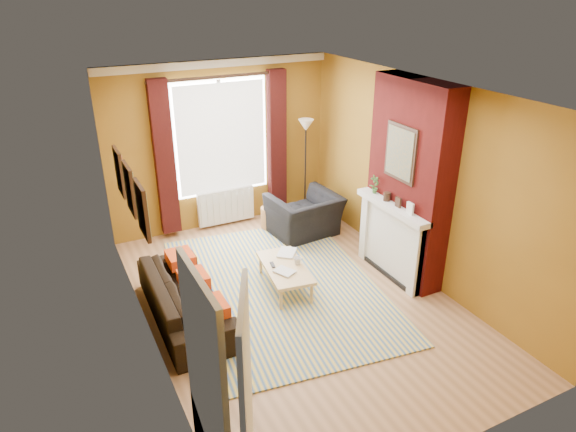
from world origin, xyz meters
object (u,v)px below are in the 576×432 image
object	(u,v)px
sofa	(185,298)
wicker_stool	(270,218)
floor_lamp	(306,141)
coffee_table	(285,268)
armchair	(304,215)

from	to	relation	value
sofa	wicker_stool	size ratio (longest dim) A/B	5.07
wicker_stool	floor_lamp	distance (m)	1.45
coffee_table	floor_lamp	world-z (taller)	floor_lamp
sofa	armchair	size ratio (longest dim) A/B	1.88
coffee_table	wicker_stool	xyz separation A→B (m)	(0.61, 1.82, -0.12)
armchair	coffee_table	distance (m)	1.71
armchair	floor_lamp	bearing A→B (deg)	-124.39
coffee_table	floor_lamp	bearing A→B (deg)	63.15
floor_lamp	coffee_table	bearing A→B (deg)	-124.84
coffee_table	sofa	bearing A→B (deg)	-170.05
sofa	wicker_stool	world-z (taller)	sofa
sofa	armchair	world-z (taller)	armchair
coffee_table	wicker_stool	distance (m)	1.92
sofa	wicker_stool	bearing A→B (deg)	-46.57
wicker_stool	floor_lamp	bearing A→B (deg)	12.68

